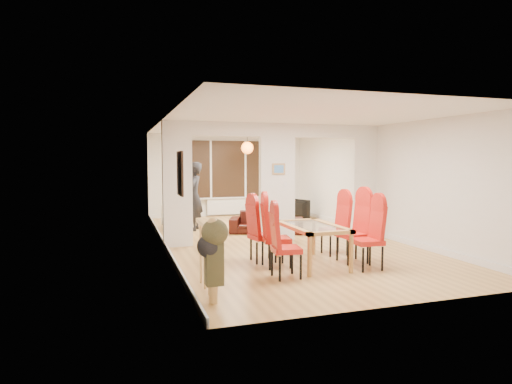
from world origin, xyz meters
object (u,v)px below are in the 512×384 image
dining_chair_rc (335,226)px  bottle (254,212)px  dining_chair_lb (276,234)px  bowl (262,216)px  dining_table (312,245)px  dining_chair_lc (263,232)px  dining_chair_la (286,244)px  sofa (266,222)px  television (295,209)px  dining_chair_rb (353,230)px  coffee_table (260,220)px  person (194,196)px  dining_chair_ra (367,236)px  armchair (178,216)px

dining_chair_rc → bottle: dining_chair_rc is taller
dining_chair_lb → bowl: bearing=83.6°
dining_table → dining_chair_lc: bearing=146.8°
dining_chair_la → dining_chair_lb: 0.68m
sofa → television: 2.77m
dining_chair_rb → coffee_table: dining_chair_rb is taller
dining_chair_la → dining_chair_rc: size_ratio=0.96×
dining_chair_lb → dining_chair_lc: bearing=111.3°
dining_table → dining_chair_rb: (0.75, -0.06, 0.24)m
dining_chair_lb → person: 4.22m
dining_chair_lb → dining_chair_la: bearing=-88.3°
person → dining_chair_ra: bearing=42.1°
dining_chair_ra → armchair: bearing=119.6°
television → bowl: television is taller
television → bottle: size_ratio=3.88×
coffee_table → television: bearing=30.5°
dining_chair_la → television: dining_chair_la is taller
person → coffee_table: bearing=121.0°
dining_chair_la → coffee_table: bearing=84.3°
dining_chair_lb → person: size_ratio=0.64×
dining_chair_la → bowl: size_ratio=5.23×
bowl → dining_chair_lc: bearing=-108.5°
dining_chair_rc → armchair: bearing=115.8°
dining_chair_rb → coffee_table: size_ratio=1.20×
dining_table → dining_chair_ra: 0.94m
person → armchair: bearing=-111.3°
person → dining_chair_lb: bearing=28.1°
dining_chair_ra → dining_table: bearing=147.1°
dining_chair_lc → bottle: dining_chair_lc is taller
dining_chair_lb → armchair: (-1.06, 4.46, -0.23)m
dining_chair_rc → armchair: (-2.45, 3.91, -0.21)m
television → dining_chair_lb: bearing=133.7°
television → bottle: television is taller
bottle → sofa: bearing=-92.9°
dining_table → dining_chair_lb: size_ratio=1.32×
dining_table → dining_chair_lc: 0.89m
dining_chair_lc → bottle: bearing=64.7°
dining_chair_ra → television: 6.15m
dining_chair_rc → bottle: (-0.37, 3.93, -0.19)m
coffee_table → bottle: (-0.20, -0.09, 0.24)m
sofa → person: person is taller
armchair → dining_chair_lc: bearing=2.0°
dining_chair_ra → person: 5.18m
dining_table → bottle: size_ratio=5.60×
dining_chair_ra → television: (1.29, 6.01, -0.25)m
dining_chair_rb → television: size_ratio=1.14×
sofa → armchair: size_ratio=2.48×
dining_chair_la → television: (2.75, 6.08, -0.23)m
dining_table → dining_chair_ra: (0.74, -0.55, 0.20)m
dining_chair_lb → sofa: dining_chair_lb is taller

